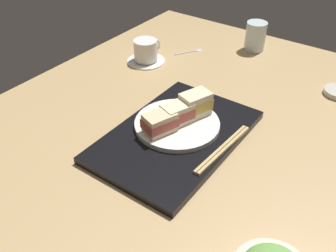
# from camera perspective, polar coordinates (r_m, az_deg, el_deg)

# --- Properties ---
(ground_plane) EXTENTS (1.40, 1.00, 0.03)m
(ground_plane) POSITION_cam_1_polar(r_m,az_deg,el_deg) (0.96, 0.21, -1.76)
(ground_plane) COLOR tan
(serving_tray) EXTENTS (0.41, 0.27, 0.02)m
(serving_tray) POSITION_cam_1_polar(r_m,az_deg,el_deg) (0.92, 1.19, -1.53)
(serving_tray) COLOR black
(serving_tray) RESTS_ON ground_plane
(sandwich_plate) EXTENTS (0.21, 0.21, 0.01)m
(sandwich_plate) POSITION_cam_1_polar(r_m,az_deg,el_deg) (0.94, 1.37, 0.30)
(sandwich_plate) COLOR silver
(sandwich_plate) RESTS_ON serving_tray
(sandwich_near) EXTENTS (0.09, 0.07, 0.05)m
(sandwich_near) POSITION_cam_1_polar(r_m,az_deg,el_deg) (0.89, -1.48, 0.59)
(sandwich_near) COLOR beige
(sandwich_near) RESTS_ON sandwich_plate
(sandwich_middle) EXTENTS (0.09, 0.07, 0.05)m
(sandwich_middle) POSITION_cam_1_polar(r_m,az_deg,el_deg) (0.92, 1.40, 1.88)
(sandwich_middle) COLOR beige
(sandwich_middle) RESTS_ON sandwich_plate
(sandwich_far) EXTENTS (0.09, 0.07, 0.06)m
(sandwich_far) POSITION_cam_1_polar(r_m,az_deg,el_deg) (0.95, 4.12, 3.29)
(sandwich_far) COLOR beige
(sandwich_far) RESTS_ON sandwich_plate
(chopsticks_pair) EXTENTS (0.21, 0.03, 0.01)m
(chopsticks_pair) POSITION_cam_1_polar(r_m,az_deg,el_deg) (0.88, 8.17, -3.45)
(chopsticks_pair) COLOR tan
(chopsticks_pair) RESTS_ON serving_tray
(coffee_cup) EXTENTS (0.13, 0.12, 0.07)m
(coffee_cup) POSITION_cam_1_polar(r_m,az_deg,el_deg) (1.26, -3.32, 11.01)
(coffee_cup) COLOR white
(coffee_cup) RESTS_ON ground_plane
(drinking_glass) EXTENTS (0.07, 0.07, 0.10)m
(drinking_glass) POSITION_cam_1_polar(r_m,az_deg,el_deg) (1.37, 12.97, 12.95)
(drinking_glass) COLOR silver
(drinking_glass) RESTS_ON ground_plane
(teaspoon) EXTENTS (0.10, 0.07, 0.01)m
(teaspoon) POSITION_cam_1_polar(r_m,az_deg,el_deg) (1.35, 4.02, 11.26)
(teaspoon) COLOR silver
(teaspoon) RESTS_ON ground_plane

